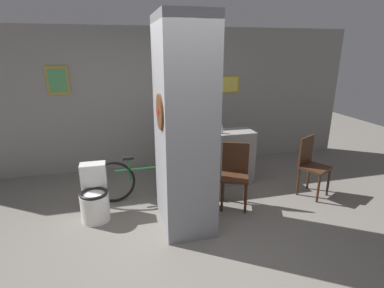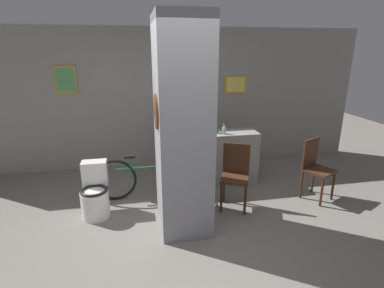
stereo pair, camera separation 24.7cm
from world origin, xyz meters
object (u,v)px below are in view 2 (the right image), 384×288
Objects in this scene: bicycle at (147,177)px; chair_by_doorway at (315,166)px; toilet at (95,194)px; bottle_tall at (217,128)px; chair_near_pillar at (235,173)px.

chair_by_doorway is at bearing -10.89° from bicycle.
toilet is 0.78× the size of chair_by_doorway.
toilet is at bearing -160.68° from bottle_tall.
chair_by_doorway is 2.57m from bicycle.
chair_near_pillar is 1.28m from chair_by_doorway.
chair_by_doorway is at bearing -29.71° from bottle_tall.
bottle_tall reaches higher than chair_near_pillar.
bottle_tall is (1.90, 0.66, 0.68)m from toilet.
bicycle is 6.61× the size of bottle_tall.
bottle_tall is (-0.07, 0.79, 0.47)m from chair_near_pillar.
chair_near_pillar and chair_by_doorway have the same top height.
bottle_tall is at bearing 122.71° from chair_by_doorway.
toilet is 0.78× the size of chair_near_pillar.
chair_by_doorway reaches higher than toilet.
toilet is 2.12m from bottle_tall.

